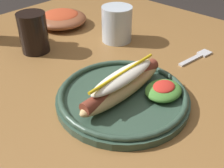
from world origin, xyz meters
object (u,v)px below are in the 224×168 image
at_px(soda_cup, 33,33).
at_px(water_cup, 117,24).
at_px(fork, 197,57).
at_px(side_bowl, 61,18).
at_px(hot_dog_plate, 125,93).

distance_m(soda_cup, water_cup, 0.23).
bearing_deg(fork, side_bowl, 111.48).
relative_size(soda_cup, side_bowl, 0.66).
bearing_deg(fork, water_cup, 114.04).
bearing_deg(hot_dog_plate, fork, -3.84).
xyz_separation_m(soda_cup, water_cup, (0.20, -0.12, -0.00)).
relative_size(soda_cup, water_cup, 1.07).
height_order(fork, side_bowl, side_bowl).
distance_m(fork, side_bowl, 0.45).
distance_m(hot_dog_plate, side_bowl, 0.45).
xyz_separation_m(hot_dog_plate, soda_cup, (0.01, 0.33, 0.03)).
bearing_deg(soda_cup, water_cup, -30.02).
bearing_deg(side_bowl, soda_cup, -150.39).
bearing_deg(water_cup, hot_dog_plate, -134.56).
height_order(soda_cup, water_cup, soda_cup).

